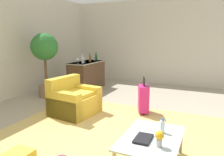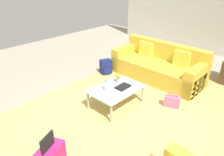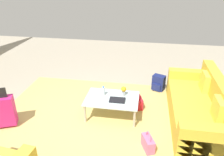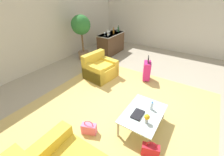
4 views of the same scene
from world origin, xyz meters
name	(u,v)px [view 1 (image 1 of 4)]	position (x,y,z in m)	size (l,w,h in m)	color
ground_plane	(127,145)	(0.00, 0.00, 0.00)	(12.00, 12.00, 0.00)	#A89E89
wall_right	(177,42)	(5.06, 0.00, 1.55)	(0.12, 8.00, 3.10)	beige
armchair	(73,101)	(0.91, 1.67, 0.29)	(1.04, 0.96, 0.84)	gold
coffee_table	(151,140)	(-0.40, -0.50, 0.37)	(1.09, 0.75, 0.42)	silver
water_bottle	(162,126)	(-0.20, -0.60, 0.51)	(0.06, 0.06, 0.20)	silver
coffee_table_book	(143,139)	(-0.52, -0.42, 0.43)	(0.32, 0.20, 0.03)	black
flower_vase	(159,137)	(-0.62, -0.65, 0.54)	(0.11, 0.11, 0.21)	#B2B7BC
bar_console	(87,75)	(3.10, 2.60, 0.48)	(1.47, 0.66, 0.93)	#513823
wine_glass_leftmost	(78,60)	(2.60, 2.61, 1.04)	(0.08, 0.08, 0.15)	silver
wine_glass_left_of_centre	(84,59)	(2.93, 2.58, 1.04)	(0.08, 0.08, 0.15)	silver
wine_glass_right_of_centre	(90,58)	(3.27, 2.59, 1.04)	(0.08, 0.08, 0.15)	silver
wine_glass_rightmost	(94,57)	(3.60, 2.59, 1.04)	(0.08, 0.08, 0.15)	silver
wine_bottle_clear	(83,60)	(2.66, 2.48, 1.05)	(0.07, 0.07, 0.30)	silver
wine_bottle_amber	(90,58)	(3.11, 2.48, 1.05)	(0.07, 0.07, 0.30)	brown
wine_bottle_green	(96,57)	(3.53, 2.48, 1.05)	(0.07, 0.07, 0.30)	#194C23
suitcase_magenta	(143,98)	(1.60, 0.20, 0.36)	(0.45, 0.36, 0.85)	#D12375
potted_ficus	(45,53)	(1.80, 3.20, 1.29)	(0.77, 0.77, 1.85)	#84664C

